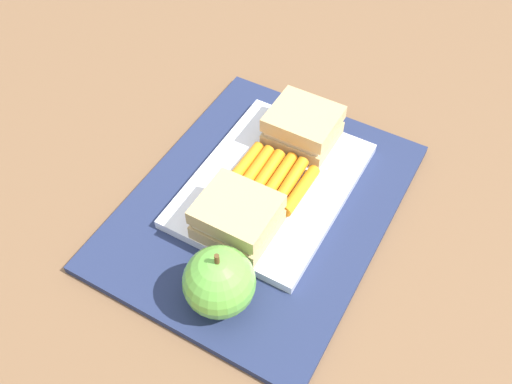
% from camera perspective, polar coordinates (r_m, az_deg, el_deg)
% --- Properties ---
extents(ground_plane, '(2.40, 2.40, 0.00)m').
position_cam_1_polar(ground_plane, '(0.66, 0.54, -1.57)').
color(ground_plane, brown).
extents(lunchbag_mat, '(0.36, 0.28, 0.01)m').
position_cam_1_polar(lunchbag_mat, '(0.65, 0.54, -1.31)').
color(lunchbag_mat, navy).
rests_on(lunchbag_mat, ground_plane).
extents(food_tray, '(0.23, 0.17, 0.01)m').
position_cam_1_polar(food_tray, '(0.66, 1.61, 0.78)').
color(food_tray, white).
rests_on(food_tray, lunchbag_mat).
extents(sandwich_half_left, '(0.07, 0.08, 0.04)m').
position_cam_1_polar(sandwich_half_left, '(0.68, 4.80, 6.66)').
color(sandwich_half_left, tan).
rests_on(sandwich_half_left, food_tray).
extents(sandwich_half_right, '(0.07, 0.08, 0.04)m').
position_cam_1_polar(sandwich_half_right, '(0.59, -1.93, -2.53)').
color(sandwich_half_right, tan).
rests_on(sandwich_half_right, food_tray).
extents(carrot_sticks_bundle, '(0.08, 0.09, 0.02)m').
position_cam_1_polar(carrot_sticks_bundle, '(0.65, 1.58, 1.51)').
color(carrot_sticks_bundle, orange).
rests_on(carrot_sticks_bundle, food_tray).
extents(apple, '(0.07, 0.07, 0.08)m').
position_cam_1_polar(apple, '(0.55, -3.77, -9.13)').
color(apple, '#66B742').
rests_on(apple, lunchbag_mat).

